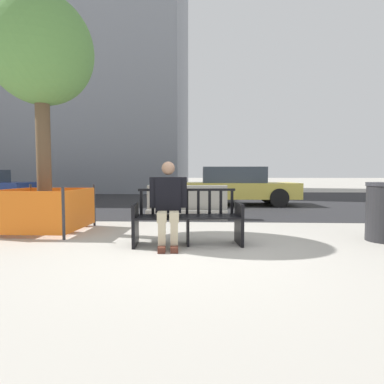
# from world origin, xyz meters

# --- Properties ---
(ground_plane) EXTENTS (200.00, 200.00, 0.00)m
(ground_plane) POSITION_xyz_m (0.00, 0.00, 0.00)
(ground_plane) COLOR #ADA89E
(street_asphalt) EXTENTS (120.00, 12.00, 0.01)m
(street_asphalt) POSITION_xyz_m (0.00, 8.70, 0.00)
(street_asphalt) COLOR #28282B
(street_asphalt) RESTS_ON ground
(street_bench) EXTENTS (1.73, 0.69, 0.88)m
(street_bench) POSITION_xyz_m (0.04, 0.45, 0.40)
(street_bench) COLOR black
(street_bench) RESTS_ON ground
(seated_person) EXTENTS (0.59, 0.75, 1.31)m
(seated_person) POSITION_xyz_m (-0.26, 0.36, 0.69)
(seated_person) COLOR black
(seated_person) RESTS_ON ground
(jersey_barrier_centre) EXTENTS (2.02, 0.74, 0.84)m
(jersey_barrier_centre) POSITION_xyz_m (-0.14, 3.26, 0.34)
(jersey_barrier_centre) COLOR gray
(jersey_barrier_centre) RESTS_ON ground
(street_tree) EXTENTS (1.94, 1.94, 4.48)m
(street_tree) POSITION_xyz_m (-2.80, 1.41, 3.41)
(street_tree) COLOR brown
(street_tree) RESTS_ON ground
(construction_fence) EXTENTS (1.46, 1.46, 0.90)m
(construction_fence) POSITION_xyz_m (-2.80, 1.41, 0.45)
(construction_fence) COLOR #2D2D33
(construction_fence) RESTS_ON ground
(car_taxi_near) EXTENTS (4.24, 1.97, 1.38)m
(car_taxi_near) POSITION_xyz_m (1.44, 6.81, 0.70)
(car_taxi_near) COLOR #DBC64C
(car_taxi_near) RESTS_ON ground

